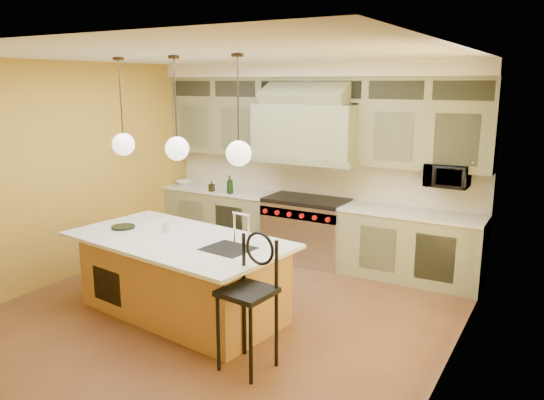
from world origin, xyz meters
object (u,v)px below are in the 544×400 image
Objects in this scene: kitchen_island at (182,275)px; microwave at (447,176)px; counter_stool at (249,293)px; range at (306,229)px.

kitchen_island is 3.57m from microwave.
microwave reaches higher than kitchen_island.
kitchen_island is 2.11× the size of counter_stool.
range is 2.21× the size of microwave.
range is 0.44× the size of kitchen_island.
counter_stool reaches higher than range.
kitchen_island reaches higher than range.
microwave is (2.34, 2.50, 0.98)m from kitchen_island.
range is at bearing 87.73° from kitchen_island.
counter_stool is at bearing -73.26° from range.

